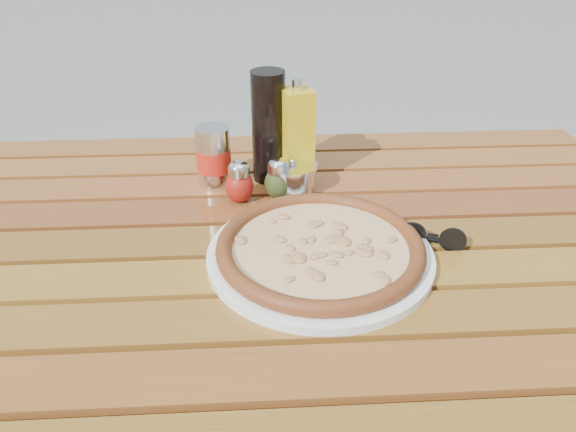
{
  "coord_description": "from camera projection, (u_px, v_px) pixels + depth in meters",
  "views": [
    {
      "loc": [
        -0.05,
        -0.8,
        1.27
      ],
      "look_at": [
        0.0,
        0.02,
        0.78
      ],
      "focal_mm": 35.0,
      "sensor_mm": 36.0,
      "label": 1
    }
  ],
  "objects": [
    {
      "name": "oregano_shaker",
      "position": [
        279.0,
        179.0,
        1.05
      ],
      "size": [
        0.06,
        0.06,
        0.08
      ],
      "rotation": [
        0.0,
        0.0,
        -0.17
      ],
      "color": "#38421A",
      "rests_on": "table"
    },
    {
      "name": "plate",
      "position": [
        320.0,
        255.0,
        0.89
      ],
      "size": [
        0.36,
        0.36,
        0.01
      ],
      "primitive_type": "cylinder",
      "rotation": [
        0.0,
        0.0,
        -0.01
      ],
      "color": "white",
      "rests_on": "table"
    },
    {
      "name": "sunglasses",
      "position": [
        433.0,
        237.0,
        0.92
      ],
      "size": [
        0.11,
        0.05,
        0.04
      ],
      "rotation": [
        0.0,
        0.0,
        -0.34
      ],
      "color": "black",
      "rests_on": "table"
    },
    {
      "name": "dark_bottle",
      "position": [
        269.0,
        127.0,
        1.09
      ],
      "size": [
        0.07,
        0.07,
        0.22
      ],
      "primitive_type": "cylinder",
      "rotation": [
        0.0,
        0.0,
        0.01
      ],
      "color": "black",
      "rests_on": "table"
    },
    {
      "name": "pepper_shaker",
      "position": [
        239.0,
        182.0,
        1.04
      ],
      "size": [
        0.06,
        0.06,
        0.08
      ],
      "rotation": [
        0.0,
        0.0,
        -0.19
      ],
      "color": "#AB1C13",
      "rests_on": "table"
    },
    {
      "name": "soda_can",
      "position": [
        214.0,
        157.0,
        1.09
      ],
      "size": [
        0.08,
        0.08,
        0.12
      ],
      "rotation": [
        0.0,
        0.0,
        -0.25
      ],
      "color": "silver",
      "rests_on": "table"
    },
    {
      "name": "parmesan_tin",
      "position": [
        292.0,
        178.0,
        1.08
      ],
      "size": [
        0.12,
        0.12,
        0.07
      ],
      "rotation": [
        0.0,
        0.0,
        -0.32
      ],
      "color": "silver",
      "rests_on": "table"
    },
    {
      "name": "olive_oil_cruet",
      "position": [
        297.0,
        137.0,
        1.08
      ],
      "size": [
        0.07,
        0.07,
        0.21
      ],
      "rotation": [
        0.0,
        0.0,
        0.28
      ],
      "color": "gold",
      "rests_on": "table"
    },
    {
      "name": "table",
      "position": [
        289.0,
        273.0,
        0.99
      ],
      "size": [
        1.4,
        0.9,
        0.75
      ],
      "color": "#33190B",
      "rests_on": "ground"
    },
    {
      "name": "pizza",
      "position": [
        320.0,
        247.0,
        0.88
      ],
      "size": [
        0.35,
        0.35,
        0.03
      ],
      "rotation": [
        0.0,
        0.0,
        0.06
      ],
      "color": "#F7E2B1",
      "rests_on": "plate"
    }
  ]
}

